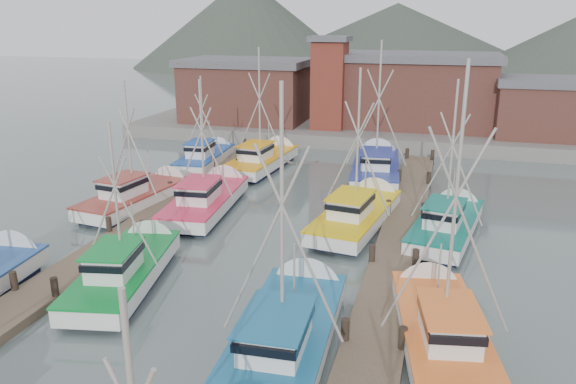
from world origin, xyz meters
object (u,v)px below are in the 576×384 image
(lookout_tower, at_px, (329,82))
(boat_4, at_px, (129,268))
(boat_8, at_px, (209,199))
(boat_12, at_px, (264,159))

(lookout_tower, relative_size, boat_4, 0.93)
(boat_8, bearing_deg, boat_4, -91.89)
(lookout_tower, xyz_separation_m, boat_8, (-2.83, -22.10, -4.87))
(lookout_tower, height_order, boat_4, lookout_tower)
(boat_4, bearing_deg, lookout_tower, 75.14)
(lookout_tower, bearing_deg, boat_8, -97.29)
(boat_4, xyz_separation_m, boat_8, (-0.62, 10.22, 0.00))
(boat_12, bearing_deg, boat_4, -84.28)
(lookout_tower, height_order, boat_12, lookout_tower)
(lookout_tower, bearing_deg, boat_12, -103.00)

